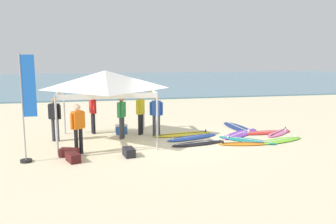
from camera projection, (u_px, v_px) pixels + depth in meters
The scene contains 24 objects.
ground_plane at pixel (171, 143), 13.52m from camera, with size 80.00×80.00×0.00m, color beige.
sea at pixel (116, 81), 43.36m from camera, with size 80.00×36.00×0.10m, color #568499.
canopy_tent at pixel (105, 80), 13.42m from camera, with size 3.50×3.50×2.75m.
surfboard_lime at pixel (280, 140), 13.79m from camera, with size 2.34×1.29×0.19m.
surfboard_pink at pixel (279, 133), 15.12m from camera, with size 1.85×1.65×0.19m.
surfboard_black at pixel (198, 143), 13.34m from camera, with size 2.24×1.00×0.19m.
surfboard_orange at pixel (243, 144), 13.28m from camera, with size 1.93×0.82×0.19m.
surfboard_purple at pixel (240, 134), 14.95m from camera, with size 2.44×2.17×0.19m.
surfboard_yellow at pixel (183, 134), 14.86m from camera, with size 2.65×1.02×0.19m.
surfboard_red at pixel (265, 132), 15.19m from camera, with size 2.45×0.78×0.19m.
surfboard_blue at pixel (192, 137), 14.28m from camera, with size 2.44×1.41×0.19m.
surfboard_navy at pixel (238, 127), 16.21m from camera, with size 0.86×2.62×0.19m.
surfboard_teal at pixel (246, 140), 13.84m from camera, with size 2.11×2.07×0.19m.
person_yellow at pixel (140, 111), 14.80m from camera, with size 0.39×0.47×1.71m.
person_blue at pixel (156, 113), 14.47m from camera, with size 0.53×0.31×1.71m.
person_red at pixel (93, 111), 14.99m from camera, with size 0.30×0.54×1.71m.
person_black at pixel (55, 116), 13.65m from camera, with size 0.50×0.36×1.71m.
person_green at pixel (122, 114), 14.07m from camera, with size 0.37×0.49×1.71m.
person_orange at pixel (78, 126), 11.89m from camera, with size 0.48×0.38×1.71m.
banner_flag at pixel (27, 113), 10.92m from camera, with size 0.60×0.36×3.40m.
gear_bag_near_tent at pixel (129, 152), 11.76m from camera, with size 0.60×0.32×0.28m, color #232328.
gear_bag_by_pole at pixel (69, 153), 11.71m from camera, with size 0.60×0.32×0.28m, color #4C1919.
gear_bag_on_sand at pixel (73, 157), 11.16m from camera, with size 0.60×0.32×0.28m, color #4C1919.
cooler_box at pixel (121, 129), 15.06m from camera, with size 0.50×0.36×0.39m.
Camera 1 is at (-2.86, -12.83, 3.37)m, focal length 37.84 mm.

